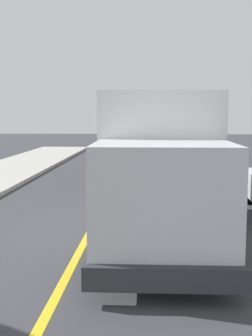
{
  "coord_description": "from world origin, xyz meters",
  "views": [
    {
      "loc": [
        1.43,
        -0.92,
        2.77
      ],
      "look_at": [
        0.8,
        10.23,
        1.4
      ],
      "focal_mm": 47.41,
      "sensor_mm": 36.0,
      "label": 1
    }
  ],
  "objects_px": {
    "parked_car_mid": "(160,152)",
    "parked_car_far": "(163,145)",
    "box_truck": "(159,158)",
    "parked_car_near": "(179,168)"
  },
  "relations": [
    {
      "from": "box_truck",
      "to": "parked_car_far",
      "type": "distance_m",
      "value": 18.6
    },
    {
      "from": "box_truck",
      "to": "parked_car_near",
      "type": "height_order",
      "value": "box_truck"
    },
    {
      "from": "box_truck",
      "to": "parked_car_mid",
      "type": "bearing_deg",
      "value": 88.67
    },
    {
      "from": "parked_car_far",
      "to": "parked_car_mid",
      "type": "bearing_deg",
      "value": -92.92
    },
    {
      "from": "parked_car_near",
      "to": "box_truck",
      "type": "bearing_deg",
      "value": -97.67
    },
    {
      "from": "box_truck",
      "to": "parked_car_near",
      "type": "xyz_separation_m",
      "value": [
        0.86,
        6.38,
        -0.97
      ]
    },
    {
      "from": "parked_car_near",
      "to": "parked_car_mid",
      "type": "relative_size",
      "value": 0.99
    },
    {
      "from": "parked_car_mid",
      "to": "parked_car_far",
      "type": "bearing_deg",
      "value": 87.08
    },
    {
      "from": "parked_car_near",
      "to": "parked_car_mid",
      "type": "bearing_deg",
      "value": 94.84
    },
    {
      "from": "parked_car_near",
      "to": "parked_car_mid",
      "type": "xyz_separation_m",
      "value": [
        -0.56,
        6.6,
        0.0
      ]
    }
  ]
}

